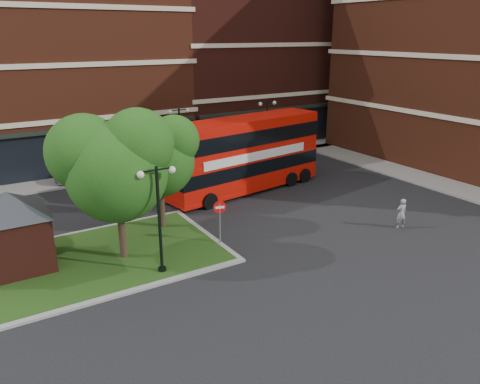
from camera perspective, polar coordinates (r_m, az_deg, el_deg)
ground at (r=23.81m, az=3.16°, el=-6.76°), size 120.00×120.00×0.00m
pavement_far at (r=37.67m, az=-11.19°, el=2.72°), size 44.00×3.00×0.12m
pavement_side at (r=36.30m, az=23.27°, el=0.91°), size 3.00×28.00×0.12m
terrace_far_left at (r=41.97m, az=-26.12°, el=12.49°), size 26.00×12.00×14.00m
terrace_far_right at (r=49.28m, az=0.89°, el=16.16°), size 18.00×12.00×16.00m
traffic_island at (r=23.40m, az=-17.81°, el=-8.00°), size 12.60×7.60×0.15m
kiosk at (r=23.07m, az=-26.21°, el=-3.37°), size 6.51×6.51×3.60m
tree_island_west at (r=21.68m, az=-15.18°, el=3.54°), size 5.40×4.71×7.21m
tree_island_east at (r=25.03m, az=-10.14°, el=4.59°), size 4.46×3.90×6.29m
lamp_island at (r=20.47m, az=-9.84°, el=-2.78°), size 1.72×0.36×5.00m
lamp_far_left at (r=35.93m, az=-7.33°, el=6.71°), size 1.72×0.36×5.00m
lamp_far_right at (r=39.80m, az=3.31°, el=8.00°), size 1.72×0.36×5.00m
bus at (r=31.37m, az=0.56°, el=5.18°), size 11.73×4.23×4.38m
woman at (r=27.27m, az=19.07°, el=-2.47°), size 0.68×0.52×1.69m
car_silver at (r=35.72m, az=-18.25°, el=2.38°), size 4.36×1.77×1.48m
car_white at (r=39.73m, az=2.14°, el=4.95°), size 4.64×1.70×1.52m
no_entry_sign at (r=23.43m, az=-2.49°, el=-2.67°), size 0.64×0.23×2.37m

